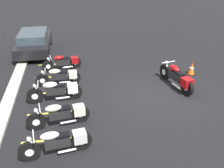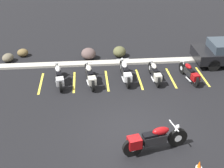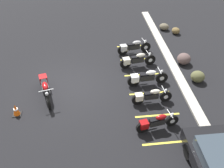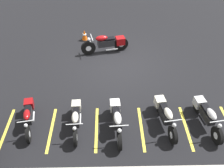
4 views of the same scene
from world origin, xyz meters
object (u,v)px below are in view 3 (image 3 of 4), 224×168
object	(u,v)px
parked_bike_2	(146,78)
landscape_rock_2	(164,27)
parked_bike_4	(156,122)
traffic_cone	(16,110)
landscape_rock_0	(198,77)
landscape_rock_3	(176,31)
parked_bike_0	(133,47)
landscape_rock_1	(184,59)
motorcycle_maroon_featured	(45,88)
parked_bike_3	(150,96)
parked_bike_1	(136,60)

from	to	relation	value
parked_bike_2	landscape_rock_2	world-z (taller)	parked_bike_2
parked_bike_4	traffic_cone	bearing A→B (deg)	155.20
landscape_rock_0	traffic_cone	distance (m)	9.39
traffic_cone	landscape_rock_2	bearing A→B (deg)	130.22
landscape_rock_3	parked_bike_0	bearing A→B (deg)	-56.90
landscape_rock_1	parked_bike_0	bearing A→B (deg)	-117.65
parked_bike_4	landscape_rock_3	bearing A→B (deg)	57.09
motorcycle_maroon_featured	landscape_rock_2	distance (m)	10.21
landscape_rock_2	parked_bike_3	bearing A→B (deg)	-20.33
parked_bike_3	traffic_cone	size ratio (longest dim) A/B	3.30
parked_bike_1	parked_bike_3	bearing A→B (deg)	-97.27
motorcycle_maroon_featured	parked_bike_1	xyz separation A→B (m)	(-2.03, 4.97, -0.05)
traffic_cone	parked_bike_2	bearing A→B (deg)	103.48
parked_bike_3	landscape_rock_2	xyz separation A→B (m)	(-7.63, 2.83, -0.18)
parked_bike_3	parked_bike_4	world-z (taller)	parked_bike_3
motorcycle_maroon_featured	parked_bike_4	xyz separation A→B (m)	(2.85, 4.90, -0.09)
parked_bike_2	landscape_rock_1	size ratio (longest dim) A/B	2.71
landscape_rock_3	landscape_rock_2	bearing A→B (deg)	-137.10
parked_bike_1	landscape_rock_0	world-z (taller)	parked_bike_1
parked_bike_4	parked_bike_1	bearing A→B (deg)	79.00
traffic_cone	landscape_rock_1	bearing A→B (deg)	109.82
landscape_rock_0	parked_bike_4	bearing A→B (deg)	-44.77
landscape_rock_0	traffic_cone	world-z (taller)	landscape_rock_0
landscape_rock_2	traffic_cone	world-z (taller)	traffic_cone
parked_bike_0	parked_bike_3	world-z (taller)	parked_bike_0
parked_bike_1	landscape_rock_0	distance (m)	3.51
parked_bike_2	landscape_rock_2	size ratio (longest dim) A/B	3.23
parked_bike_3	landscape_rock_1	distance (m)	4.23
landscape_rock_0	landscape_rock_1	xyz separation A→B (m)	(-1.76, -0.17, 0.02)
parked_bike_2	landscape_rock_0	xyz separation A→B (m)	(0.02, 2.85, -0.16)
landscape_rock_1	landscape_rock_3	size ratio (longest dim) A/B	1.32
parked_bike_2	motorcycle_maroon_featured	bearing A→B (deg)	179.47
landscape_rock_3	landscape_rock_0	bearing A→B (deg)	-5.40
parked_bike_2	landscape_rock_1	distance (m)	3.20
parked_bike_4	traffic_cone	distance (m)	6.37
parked_bike_1	parked_bike_3	world-z (taller)	parked_bike_1
parked_bike_0	landscape_rock_1	bearing A→B (deg)	-36.54
parked_bike_1	parked_bike_4	world-z (taller)	parked_bike_1
motorcycle_maroon_featured	parked_bike_1	size ratio (longest dim) A/B	1.11
parked_bike_3	landscape_rock_0	xyz separation A→B (m)	(-1.42, 2.95, -0.11)
parked_bike_1	parked_bike_2	distance (m)	1.74
parked_bike_2	landscape_rock_3	size ratio (longest dim) A/B	3.57
parked_bike_4	traffic_cone	size ratio (longest dim) A/B	3.25
parked_bike_3	landscape_rock_3	bearing A→B (deg)	60.36
motorcycle_maroon_featured	parked_bike_1	bearing A→B (deg)	99.69
landscape_rock_0	landscape_rock_1	distance (m)	1.77
parked_bike_2	parked_bike_4	size ratio (longest dim) A/B	1.12
parked_bike_2	parked_bike_3	distance (m)	1.45
parked_bike_2	traffic_cone	world-z (taller)	parked_bike_2
parked_bike_4	parked_bike_3	bearing A→B (deg)	74.83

